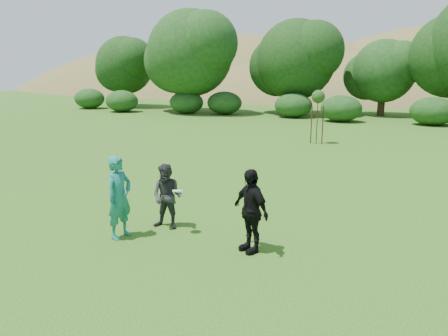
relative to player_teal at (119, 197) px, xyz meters
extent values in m
plane|color=#19470C|center=(1.30, 0.36, -0.99)|extent=(120.00, 120.00, 0.00)
imported|color=#1A7669|center=(0.00, 0.00, 0.00)|extent=(0.58, 0.79, 1.99)
imported|color=#2A2B2D|center=(0.74, 0.97, -0.17)|extent=(0.85, 0.69, 1.65)
imported|color=black|center=(3.13, 0.40, -0.06)|extent=(1.17, 0.99, 1.87)
cylinder|color=white|center=(1.18, 0.71, 0.09)|extent=(0.27, 0.27, 0.07)
cylinder|color=#3B2217|center=(1.87, 15.07, 0.26)|extent=(0.05, 0.05, 2.50)
sphere|color=#244819|center=(1.87, 15.07, 1.51)|extent=(0.70, 0.70, 0.70)
cylinder|color=#3A2116|center=(1.57, 15.07, 0.01)|extent=(0.06, 0.06, 2.00)
cylinder|color=#3B2217|center=(2.17, 15.07, 0.01)|extent=(0.06, 0.06, 2.00)
ellipsoid|color=olive|center=(-23.70, 70.36, -13.09)|extent=(110.00, 70.00, 44.00)
ellipsoid|color=olive|center=(-3.70, 58.36, -8.69)|extent=(80.00, 50.00, 28.00)
cylinder|color=#3A2616|center=(-20.70, 30.36, 0.32)|extent=(0.65, 0.65, 2.62)
sphere|color=#194214|center=(-20.70, 30.36, 3.23)|extent=(5.80, 5.80, 5.80)
cylinder|color=#3A2616|center=(-11.70, 27.36, 0.58)|extent=(0.73, 0.73, 3.15)
sphere|color=#194214|center=(-11.70, 27.36, 4.24)|extent=(7.54, 7.54, 7.54)
cylinder|color=#3A2616|center=(-2.70, 29.36, 0.41)|extent=(0.68, 0.68, 2.80)
sphere|color=#194214|center=(-2.70, 29.36, 3.66)|extent=(6.73, 6.73, 6.73)
cylinder|color=#3A2616|center=(4.30, 31.36, 0.14)|extent=(0.60, 0.60, 2.27)
sphere|color=#194214|center=(4.30, 31.36, 2.72)|extent=(5.22, 5.22, 5.22)
camera|label=1|loc=(6.01, -8.20, 2.98)|focal=35.00mm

